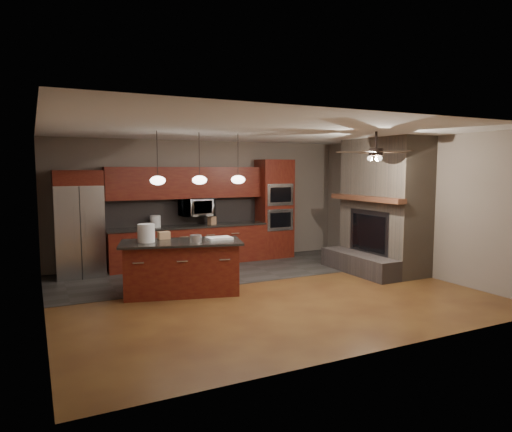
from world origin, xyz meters
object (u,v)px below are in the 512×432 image
white_bucket (146,233)px  counter_bucket (155,221)px  microwave (196,207)px  paint_tray (219,238)px  cardboard_box (164,235)px  counter_box (212,221)px  oven_tower (274,209)px  kitchen_island (182,267)px  refrigerator (79,224)px  paint_can (196,239)px

white_bucket → counter_bucket: bearing=72.2°
microwave → paint_tray: 2.43m
white_bucket → paint_tray: (1.22, -0.26, -0.13)m
microwave → paint_tray: microwave is taller
cardboard_box → counter_box: (1.58, 1.77, 0.01)m
white_bucket → oven_tower: bearing=29.8°
oven_tower → kitchen_island: (-3.02, -2.21, -0.73)m
cardboard_box → counter_bucket: bearing=79.1°
refrigerator → counter_box: size_ratio=11.92×
cardboard_box → counter_bucket: (0.30, 1.82, 0.04)m
oven_tower → counter_bucket: size_ratio=9.25×
kitchen_island → paint_can: (0.18, -0.26, 0.52)m
microwave → counter_bucket: size_ratio=2.84×
paint_tray → counter_box: size_ratio=2.40×
oven_tower → refrigerator: bearing=-179.1°
counter_box → kitchen_island: bearing=-146.3°
oven_tower → counter_box: bearing=-178.5°
oven_tower → paint_tray: (-2.36, -2.31, -0.25)m
refrigerator → counter_box: 2.84m
refrigerator → counter_bucket: size_ratio=8.29×
kitchen_island → counter_box: 2.63m
refrigerator → paint_can: 2.90m
counter_box → white_bucket: bearing=-157.8°
oven_tower → cardboard_box: bearing=-150.6°
cardboard_box → paint_tray: bearing=-31.8°
microwave → white_bucket: bearing=-127.3°
paint_can → cardboard_box: bearing=119.5°
counter_bucket → microwave: bearing=3.0°
kitchen_island → oven_tower: bearing=51.0°
paint_tray → refrigerator: bearing=134.1°
counter_box → counter_bucket: bearing=154.0°
cardboard_box → counter_bucket: counter_bucket is taller
oven_tower → counter_box: size_ratio=13.29×
microwave → paint_tray: size_ratio=1.71×
refrigerator → paint_tray: bearing=-46.6°
refrigerator → paint_can: bearing=-55.7°
counter_bucket → oven_tower: bearing=-0.1°
oven_tower → paint_tray: size_ratio=5.55×
refrigerator → cardboard_box: refrigerator is taller
kitchen_island → counter_bucket: (0.10, 2.22, 0.56)m
microwave → counter_box: size_ratio=4.09×
kitchen_island → paint_tray: (0.66, -0.10, 0.48)m
paint_tray → counter_box: counter_box is taller
cardboard_box → counter_box: bearing=46.6°
oven_tower → cardboard_box: oven_tower is taller
microwave → counter_box: bearing=-16.6°
paint_can → counter_bucket: counter_bucket is taller
paint_tray → counter_box: (0.72, 2.27, 0.05)m
refrigerator → counter_box: refrigerator is taller
kitchen_island → counter_bucket: counter_bucket is taller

